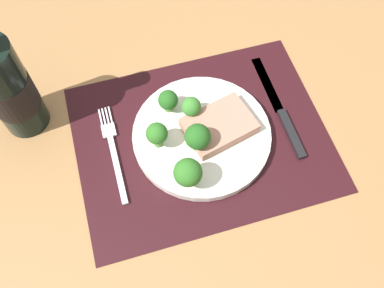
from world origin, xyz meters
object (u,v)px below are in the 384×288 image
Objects in this scene: fork at (114,152)px; wine_bottle at (7,87)px; steak at (220,128)px; knife at (282,113)px; plate at (202,135)px.

fork is 0.68× the size of wine_bottle.
wine_bottle is at bearing 143.64° from fork.
steak reaches higher than knife.
plate is 0.85× the size of wine_bottle.
knife is (15.37, 0.53, -0.50)cm from plate.
steak is at bearing -175.52° from knife.
fork is (-15.46, 1.42, -0.55)cm from plate.
fork is at bearing -39.20° from wine_bottle.
knife is (12.26, 0.99, -2.31)cm from steak.
plate is at bearing 171.65° from steak.
fork is at bearing 174.75° from plate.
fork is at bearing 178.23° from knife.
knife is 46.91cm from wine_bottle.
plate reaches higher than fork.
plate is at bearing -23.26° from wine_bottle.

